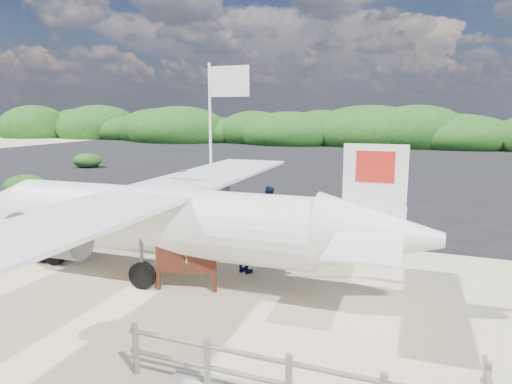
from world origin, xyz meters
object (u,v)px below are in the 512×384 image
signboard (187,291)px  crew_c (245,246)px  crew_a (140,204)px  flagpole (213,275)px  baggage_cart (45,256)px  crew_b (269,209)px

signboard → crew_c: size_ratio=1.06×
crew_a → crew_c: (6.73, -4.17, 0.02)m
flagpole → crew_c: 1.31m
crew_c → signboard: bearing=81.4°
baggage_cart → crew_c: size_ratio=1.65×
crew_a → baggage_cart: bearing=77.2°
flagpole → baggage_cart: bearing=-176.2°
crew_b → baggage_cart: bearing=49.4°
flagpole → signboard: bearing=-96.0°
baggage_cart → crew_c: crew_c is taller
crew_a → crew_b: bearing=178.1°
baggage_cart → flagpole: 6.18m
baggage_cart → crew_c: bearing=8.1°
baggage_cart → flagpole: bearing=4.1°
crew_a → crew_b: 5.79m
baggage_cart → crew_b: (6.00, 5.93, 0.93)m
flagpole → crew_b: (-0.17, 5.52, 0.93)m
baggage_cart → crew_b: bearing=45.0°
baggage_cart → signboard: 6.10m
crew_c → flagpole: bearing=52.3°
signboard → crew_b: size_ratio=0.97×
crew_c → baggage_cart: bearing=26.6°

